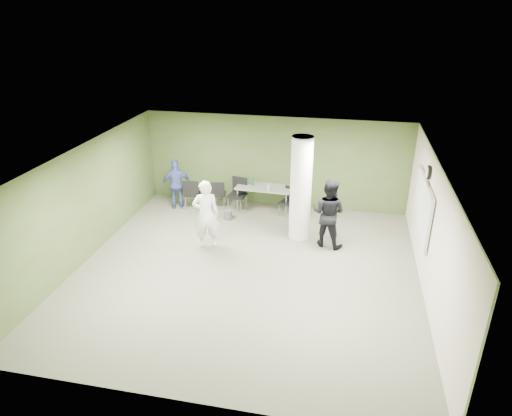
% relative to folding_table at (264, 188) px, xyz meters
% --- Properties ---
extents(floor, '(8.00, 8.00, 0.00)m').
position_rel_folding_table_xyz_m(floor, '(0.26, -3.45, -0.74)').
color(floor, '#5C5B48').
rests_on(floor, ground).
extents(ceiling, '(8.00, 8.00, 0.00)m').
position_rel_folding_table_xyz_m(ceiling, '(0.26, -3.45, 2.06)').
color(ceiling, white).
rests_on(ceiling, wall_back).
extents(wall_back, '(8.00, 2.80, 0.02)m').
position_rel_folding_table_xyz_m(wall_back, '(0.26, 0.55, 0.66)').
color(wall_back, '#435226').
rests_on(wall_back, floor).
extents(wall_left, '(0.02, 8.00, 2.80)m').
position_rel_folding_table_xyz_m(wall_left, '(-3.74, -3.45, 0.66)').
color(wall_left, '#435226').
rests_on(wall_left, floor).
extents(wall_right_cream, '(0.02, 8.00, 2.80)m').
position_rel_folding_table_xyz_m(wall_right_cream, '(4.26, -3.45, 0.66)').
color(wall_right_cream, beige).
rests_on(wall_right_cream, floor).
extents(column, '(0.56, 0.56, 2.80)m').
position_rel_folding_table_xyz_m(column, '(1.26, -1.45, 0.66)').
color(column, silver).
rests_on(column, floor).
extents(whiteboard, '(0.05, 2.30, 1.30)m').
position_rel_folding_table_xyz_m(whiteboard, '(4.18, -2.25, 0.76)').
color(whiteboard, silver).
rests_on(whiteboard, wall_right_cream).
extents(wall_clock, '(0.06, 0.32, 0.32)m').
position_rel_folding_table_xyz_m(wall_clock, '(4.18, -2.25, 1.61)').
color(wall_clock, black).
rests_on(wall_clock, wall_right_cream).
extents(folding_table, '(1.69, 0.82, 1.04)m').
position_rel_folding_table_xyz_m(folding_table, '(0.00, 0.00, 0.00)').
color(folding_table, gray).
rests_on(folding_table, floor).
extents(wastebasket, '(0.25, 0.25, 0.28)m').
position_rel_folding_table_xyz_m(wastebasket, '(-0.92, -0.79, -0.59)').
color(wastebasket, '#4C4C4C').
rests_on(wastebasket, floor).
extents(chair_back_left, '(0.51, 0.51, 0.96)m').
position_rel_folding_table_xyz_m(chair_back_left, '(-2.16, -0.30, -0.18)').
color(chair_back_left, black).
rests_on(chair_back_left, floor).
extents(chair_back_right, '(0.52, 0.52, 0.89)m').
position_rel_folding_table_xyz_m(chair_back_right, '(-1.40, -0.09, -0.22)').
color(chair_back_right, black).
rests_on(chair_back_right, floor).
extents(chair_table_left, '(0.58, 0.58, 1.01)m').
position_rel_folding_table_xyz_m(chair_table_left, '(-0.78, -0.05, -0.15)').
color(chair_table_left, black).
rests_on(chair_table_left, floor).
extents(chair_table_right, '(0.57, 0.57, 0.88)m').
position_rel_folding_table_xyz_m(chair_table_right, '(0.81, -0.14, -0.23)').
color(chair_table_right, black).
rests_on(chair_table_right, floor).
extents(woman_white, '(0.77, 0.64, 1.83)m').
position_rel_folding_table_xyz_m(woman_white, '(-1.03, -2.47, 0.18)').
color(woman_white, silver).
rests_on(woman_white, floor).
extents(man_black, '(1.05, 0.91, 1.83)m').
position_rel_folding_table_xyz_m(man_black, '(2.02, -1.77, 0.18)').
color(man_black, black).
rests_on(man_black, floor).
extents(man_blue, '(0.99, 0.68, 1.56)m').
position_rel_folding_table_xyz_m(man_blue, '(-2.63, -0.32, 0.04)').
color(man_blue, '#3D4A97').
rests_on(man_blue, floor).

